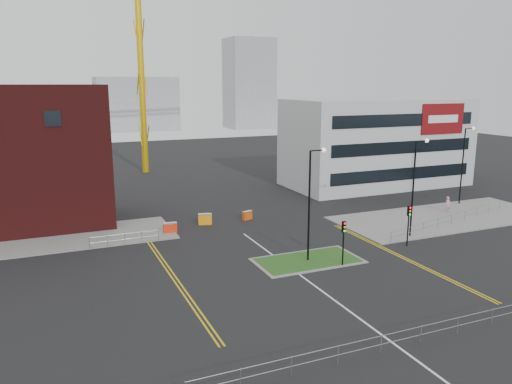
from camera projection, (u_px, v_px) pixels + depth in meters
ground at (340, 305)px, 32.45m from camera, size 200.00×200.00×0.00m
pavement_left at (15, 244)px, 44.53m from camera, size 28.00×8.00×0.12m
pavement_right at (445, 217)px, 53.45m from camera, size 24.00×10.00×0.12m
island_kerb at (308, 261)px, 40.39m from camera, size 8.60×4.60×0.08m
grass_island at (308, 260)px, 40.39m from camera, size 8.00×4.00×0.12m
office_block at (376, 142)px, 69.88m from camera, size 25.00×12.20×12.00m
streetlamp_island at (312, 196)px, 39.33m from camera, size 1.46×0.36×9.18m
streetlamp_right_near at (416, 180)px, 45.73m from camera, size 1.46×0.36×9.18m
streetlamp_right_far at (464, 159)px, 58.29m from camera, size 1.46×0.36×9.18m
traffic_light_island at (344, 235)px, 38.81m from camera, size 0.28×0.33×3.65m
traffic_light_right at (409, 218)px, 43.67m from camera, size 0.28×0.33×3.65m
railing_front at (402, 336)px, 26.89m from camera, size 24.05×0.05×1.10m
railing_left at (125, 237)px, 44.24m from camera, size 6.05×0.05×1.10m
railing_right at (452, 218)px, 50.48m from camera, size 19.05×5.05×1.10m
centre_line at (325, 293)px, 34.24m from camera, size 0.15×30.00×0.01m
yellow_left_a at (168, 272)px, 37.98m from camera, size 0.12×24.00×0.01m
yellow_left_b at (172, 272)px, 38.09m from camera, size 0.12×24.00×0.01m
yellow_right_a at (399, 256)px, 41.48m from camera, size 0.12×20.00×0.01m
yellow_right_b at (402, 256)px, 41.60m from camera, size 0.12×20.00×0.01m
skyline_b at (137, 104)px, 151.39m from camera, size 24.00×12.00×16.00m
skyline_c at (249, 84)px, 159.05m from camera, size 14.00×12.00×28.00m
skyline_d at (72, 110)px, 153.90m from camera, size 30.00×12.00×12.00m
pedestrian at (448, 205)px, 55.26m from camera, size 0.72×0.51×1.86m
barrier_left at (170, 228)px, 47.72m from camera, size 1.31×0.52×1.08m
barrier_mid at (205, 219)px, 50.78m from camera, size 1.43×0.85×1.14m
barrier_right at (247, 215)px, 52.62m from camera, size 1.17×0.72×0.93m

